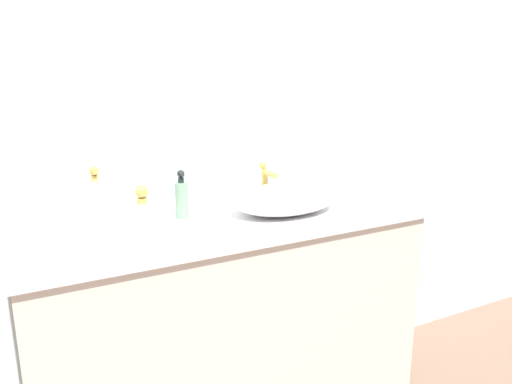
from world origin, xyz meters
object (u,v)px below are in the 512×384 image
(lotion_bottle, at_px, (182,198))
(perfume_bottle, at_px, (97,206))
(tissue_box, at_px, (336,177))
(soap_dispenser, at_px, (143,213))
(sink_basin, at_px, (286,199))

(lotion_bottle, distance_m, perfume_bottle, 0.30)
(lotion_bottle, height_order, tissue_box, lotion_bottle)
(soap_dispenser, relative_size, lotion_bottle, 0.89)
(sink_basin, relative_size, perfume_bottle, 1.81)
(lotion_bottle, relative_size, perfume_bottle, 0.77)
(soap_dispenser, bearing_deg, perfume_bottle, 170.79)
(soap_dispenser, height_order, tissue_box, tissue_box)
(soap_dispenser, distance_m, lotion_bottle, 0.17)
(lotion_bottle, relative_size, tissue_box, 1.06)
(soap_dispenser, relative_size, tissue_box, 0.94)
(sink_basin, bearing_deg, lotion_bottle, 162.56)
(lotion_bottle, height_order, perfume_bottle, perfume_bottle)
(sink_basin, bearing_deg, soap_dispenser, 175.61)
(tissue_box, bearing_deg, sink_basin, -155.81)
(sink_basin, distance_m, tissue_box, 0.36)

